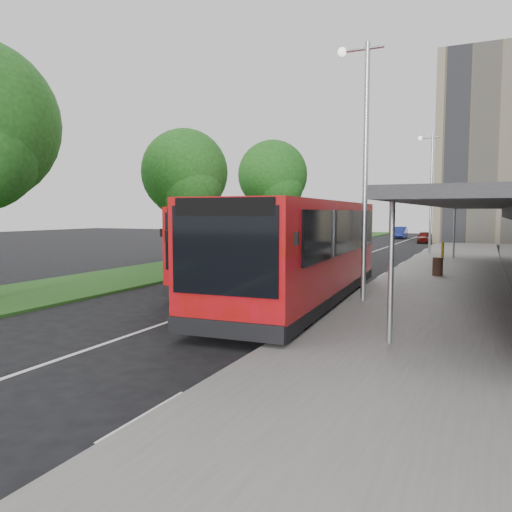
{
  "coord_description": "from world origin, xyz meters",
  "views": [
    {
      "loc": [
        7.71,
        -13.7,
        2.95
      ],
      "look_at": [
        0.75,
        1.32,
        1.5
      ],
      "focal_mm": 35.0,
      "sensor_mm": 36.0,
      "label": 1
    }
  ],
  "objects": [
    {
      "name": "ground",
      "position": [
        0.0,
        0.0,
        0.0
      ],
      "size": [
        120.0,
        120.0,
        0.0
      ],
      "primitive_type": "plane",
      "color": "black",
      "rests_on": "ground"
    },
    {
      "name": "kerb_dashes",
      "position": [
        3.3,
        19.0,
        0.01
      ],
      "size": [
        0.12,
        56.0,
        0.01
      ],
      "color": "silver",
      "rests_on": "ground"
    },
    {
      "name": "lamp_post_near",
      "position": [
        4.12,
        2.0,
        4.72
      ],
      "size": [
        1.44,
        0.28,
        8.0
      ],
      "color": "#9B9FA3",
      "rests_on": "pavement"
    },
    {
      "name": "car_near",
      "position": [
        2.22,
        36.97,
        0.57
      ],
      "size": [
        1.71,
        3.47,
        1.14
      ],
      "primitive_type": "imported",
      "rotation": [
        0.0,
        0.0,
        0.11
      ],
      "color": "#53100B",
      "rests_on": "ground"
    },
    {
      "name": "pavement",
      "position": [
        6.0,
        20.0,
        0.07
      ],
      "size": [
        5.0,
        80.0,
        0.15
      ],
      "primitive_type": "cube",
      "color": "slate",
      "rests_on": "ground"
    },
    {
      "name": "tree_mid",
      "position": [
        -7.01,
        9.05,
        4.76
      ],
      "size": [
        4.6,
        4.6,
        7.38
      ],
      "color": "#351F15",
      "rests_on": "ground"
    },
    {
      "name": "bus_main",
      "position": [
        2.34,
        1.32,
        1.69
      ],
      "size": [
        3.6,
        11.76,
        3.29
      ],
      "rotation": [
        0.0,
        0.0,
        0.06
      ],
      "color": "red",
      "rests_on": "ground"
    },
    {
      "name": "bollard",
      "position": [
        5.33,
        18.1,
        0.67
      ],
      "size": [
        0.2,
        0.2,
        1.04
      ],
      "primitive_type": "cylinder",
      "rotation": [
        0.0,
        0.0,
        0.23
      ],
      "color": "gold",
      "rests_on": "pavement"
    },
    {
      "name": "lamp_post_far",
      "position": [
        4.12,
        22.0,
        4.72
      ],
      "size": [
        1.44,
        0.28,
        8.0
      ],
      "color": "#9B9FA3",
      "rests_on": "pavement"
    },
    {
      "name": "lane_centre_line",
      "position": [
        0.0,
        15.0,
        0.01
      ],
      "size": [
        0.12,
        70.0,
        0.01
      ],
      "primitive_type": "cube",
      "color": "silver",
      "rests_on": "ground"
    },
    {
      "name": "grass_verge",
      "position": [
        -7.0,
        20.0,
        0.05
      ],
      "size": [
        5.0,
        80.0,
        0.1
      ],
      "primitive_type": "cube",
      "color": "#1F4917",
      "rests_on": "ground"
    },
    {
      "name": "tree_far",
      "position": [
        -7.01,
        21.05,
        5.39
      ],
      "size": [
        5.19,
        5.19,
        8.34
      ],
      "color": "#351F15",
      "rests_on": "ground"
    },
    {
      "name": "car_far",
      "position": [
        -1.32,
        44.82,
        0.66
      ],
      "size": [
        1.55,
        4.08,
        1.33
      ],
      "primitive_type": "imported",
      "rotation": [
        0.0,
        0.0,
        0.04
      ],
      "color": "navy",
      "rests_on": "ground"
    },
    {
      "name": "bus_second",
      "position": [
        -0.9,
        5.08,
        1.6
      ],
      "size": [
        3.76,
        11.24,
        3.13
      ],
      "rotation": [
        0.0,
        0.0,
        0.09
      ],
      "color": "red",
      "rests_on": "ground"
    },
    {
      "name": "litter_bin",
      "position": [
        5.79,
        9.64,
        0.55
      ],
      "size": [
        0.52,
        0.52,
        0.81
      ],
      "primitive_type": "cylinder",
      "rotation": [
        0.0,
        0.0,
        0.18
      ],
      "color": "#331F15",
      "rests_on": "pavement"
    }
  ]
}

